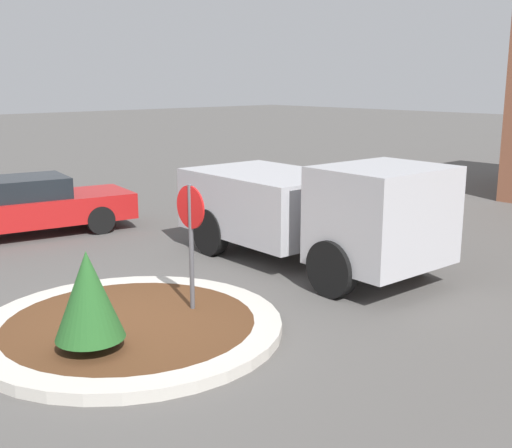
{
  "coord_description": "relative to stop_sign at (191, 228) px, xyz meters",
  "views": [
    {
      "loc": [
        7.59,
        -4.46,
        3.53
      ],
      "look_at": [
        -0.29,
        2.69,
        1.13
      ],
      "focal_mm": 45.0,
      "sensor_mm": 36.0,
      "label": 1
    }
  ],
  "objects": [
    {
      "name": "ground_plane",
      "position": [
        -0.17,
        -0.99,
        -1.4
      ],
      "size": [
        120.0,
        120.0,
        0.0
      ],
      "primitive_type": "plane",
      "color": "#514F4C"
    },
    {
      "name": "traffic_island",
      "position": [
        -0.17,
        -0.99,
        -1.33
      ],
      "size": [
        4.35,
        4.35,
        0.16
      ],
      "color": "#BCB7AD",
      "rests_on": "ground_plane"
    },
    {
      "name": "island_shrub",
      "position": [
        0.36,
        -1.87,
        -0.51
      ],
      "size": [
        0.89,
        0.89,
        1.31
      ],
      "color": "brown",
      "rests_on": "traffic_island"
    },
    {
      "name": "utility_truck",
      "position": [
        -0.81,
        3.41,
        -0.29
      ],
      "size": [
        5.59,
        2.52,
        2.11
      ],
      "rotation": [
        0.0,
        0.0,
        -0.04
      ],
      "color": "#B2B2B7",
      "rests_on": "ground_plane"
    },
    {
      "name": "stop_sign",
      "position": [
        0.0,
        0.0,
        0.0
      ],
      "size": [
        0.64,
        0.07,
        2.05
      ],
      "color": "#4C4C51",
      "rests_on": "ground_plane"
    },
    {
      "name": "parked_sedan_red",
      "position": [
        -6.89,
        0.31,
        -0.71
      ],
      "size": [
        2.55,
        5.02,
        1.36
      ],
      "rotation": [
        0.0,
        0.0,
        1.39
      ],
      "color": "#B21919",
      "rests_on": "ground_plane"
    }
  ]
}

